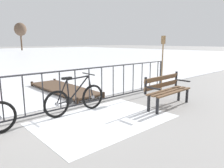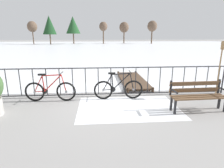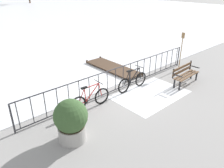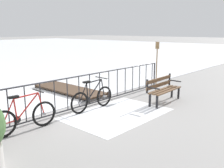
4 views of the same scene
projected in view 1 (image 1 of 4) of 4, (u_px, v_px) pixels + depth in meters
The scene contains 8 objects.
ground_plane at pixel (53, 113), 5.36m from camera, with size 160.00×160.00×0.00m, color gray.
snow_patch at pixel (104, 120), 4.93m from camera, with size 3.08×2.07×0.01m, color white.
railing_fence at pixel (52, 92), 5.25m from camera, with size 9.06×0.06×1.07m.
bicycle_second at pixel (76, 99), 5.34m from camera, with size 1.71×0.52×0.97m.
park_bench at pixel (167, 88), 5.89m from camera, with size 1.62×0.53×0.89m.
oar_upright at pixel (162, 60), 7.46m from camera, with size 0.04×0.16×1.98m.
wooden_dock at pixel (63, 88), 7.69m from camera, with size 1.10×3.43×0.20m.
tree_centre at pixel (20, 30), 43.32m from camera, with size 2.40×2.40×5.57m.
Camera 1 is at (-2.30, -4.81, 1.78)m, focal length 34.13 mm.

